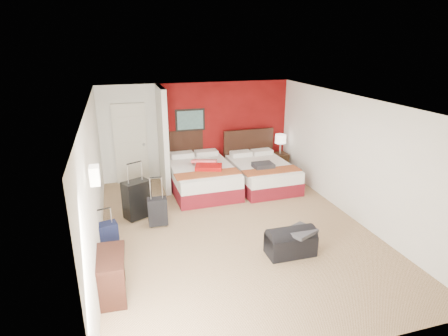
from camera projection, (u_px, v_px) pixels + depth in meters
name	position (u px, v px, depth m)	size (l,w,h in m)	color
ground	(235.00, 229.00, 7.34)	(6.50, 6.50, 0.00)	tan
room_walls	(151.00, 154.00, 7.84)	(5.02, 6.52, 2.50)	white
red_accent_panel	(225.00, 129.00, 10.06)	(3.50, 0.04, 2.50)	maroon
partition_wall	(163.00, 139.00, 9.03)	(0.12, 1.20, 2.50)	silver
entry_door	(131.00, 144.00, 9.43)	(0.82, 0.06, 2.05)	silver
bed_left	(202.00, 178.00, 9.13)	(1.47, 2.11, 0.63)	white
bed_right	(262.00, 174.00, 9.43)	(1.36, 1.95, 0.58)	silver
red_suitcase_open	(206.00, 165.00, 8.94)	(0.61, 0.85, 0.11)	#BA100F
jacket_bundle	(263.00, 165.00, 9.01)	(0.48, 0.38, 0.12)	#313136
nightstand	(279.00, 163.00, 10.36)	(0.40, 0.40, 0.55)	#321F10
table_lamp	(280.00, 144.00, 10.18)	(0.30, 0.30, 0.53)	white
suitcase_black	(137.00, 201.00, 7.65)	(0.52, 0.33, 0.79)	black
suitcase_charcoal	(158.00, 213.00, 7.38)	(0.38, 0.23, 0.55)	black
suitcase_navy	(107.00, 239.00, 6.44)	(0.38, 0.23, 0.53)	black
duffel_bag	(291.00, 243.00, 6.41)	(0.82, 0.44, 0.42)	black
jacket_draped	(301.00, 231.00, 6.32)	(0.48, 0.40, 0.06)	#3D3C41
desk	(112.00, 276.00, 5.32)	(0.40, 0.80, 0.67)	black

